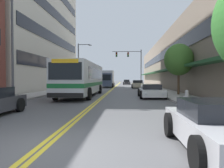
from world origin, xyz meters
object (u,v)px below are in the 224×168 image
Objects in this scene: city_bus at (83,78)px; car_navy_parked_left_near at (89,85)px; street_tree_right_mid at (179,60)px; car_charcoal_moving_lead at (127,82)px; fire_hydrant at (186,96)px; traffic_signal_mast at (132,61)px; car_champagne_parked_right_mid at (138,84)px; box_truck at (107,79)px; street_lamp_left_near at (17,24)px; car_silver_parked_right_foreground at (221,127)px; street_lamp_left_far at (80,62)px; car_white_parked_right_far at (151,91)px.

city_bus is 16.58m from car_navy_parked_left_near.
street_tree_right_mid reaches higher than city_bus.
car_charcoal_moving_lead is 5.08× the size of fire_hydrant.
car_champagne_parked_right_mid is at bearing -79.25° from traffic_signal_mast.
street_lamp_left_near is at bearing -96.79° from box_truck.
car_champagne_parked_right_mid reaches higher than fire_hydrant.
city_bus is at bearing 68.21° from street_lamp_left_near.
city_bus is at bearing -103.57° from traffic_signal_mast.
traffic_signal_mast reaches higher than car_silver_parked_right_foreground.
fire_hydrant is at bearing -84.97° from traffic_signal_mast.
traffic_signal_mast is at bearing 100.12° from street_tree_right_mid.
street_lamp_left_near is (-8.32, -29.75, 0.02)m from traffic_signal_mast.
fire_hydrant is at bearing -61.14° from street_lamp_left_far.
car_white_parked_right_far is 0.62× the size of traffic_signal_mast.
street_tree_right_mid is at bearing -82.90° from car_charcoal_moving_lead.
box_truck is 29.06m from street_lamp_left_near.
city_bus is at bearing -175.97° from street_tree_right_mid.
car_silver_parked_right_foreground is 0.61× the size of box_truck.
street_lamp_left_far is (-9.24, 28.75, 3.73)m from car_silver_parked_right_foreground.
city_bus reaches higher than fire_hydrant.
car_charcoal_moving_lead is at bearing 80.90° from street_lamp_left_near.
car_silver_parked_right_foreground is 0.59× the size of street_lamp_left_far.
city_bus is 18.90m from car_champagne_parked_right_mid.
street_lamp_left_near is at bearing -149.10° from car_white_parked_right_far.
traffic_signal_mast is (7.63, 6.16, 4.63)m from car_navy_parked_left_near.
car_charcoal_moving_lead is at bearing 74.19° from street_lamp_left_far.
car_silver_parked_right_foreground is at bearing -88.13° from car_charcoal_moving_lead.
car_white_parked_right_far is 40.86m from car_charcoal_moving_lead.
box_truck is at bearing 68.18° from street_lamp_left_far.
car_champagne_parked_right_mid is 0.65× the size of traffic_signal_mast.
street_tree_right_mid is at bearing 80.11° from fire_hydrant.
car_champagne_parked_right_mid is (6.36, 17.76, -1.11)m from city_bus.
car_champagne_parked_right_mid is 6.96m from box_truck.
car_silver_parked_right_foreground is 0.85× the size of street_tree_right_mid.
box_truck is at bearing -102.78° from car_charcoal_moving_lead.
city_bus is 2.93× the size of car_charcoal_moving_lead.
car_navy_parked_left_near is 23.78m from car_charcoal_moving_lead.
street_tree_right_mid reaches higher than box_truck.
car_charcoal_moving_lead is (6.74, 22.80, 0.01)m from car_navy_parked_left_near.
car_charcoal_moving_lead is at bearing 94.32° from fire_hydrant.
car_navy_parked_left_near is 25.45m from fire_hydrant.
street_lamp_left_near is at bearing -147.32° from street_tree_right_mid.
city_bus is 23.47m from traffic_signal_mast.
street_tree_right_mid is (3.00, 16.49, 2.96)m from car_silver_parked_right_foreground.
car_charcoal_moving_lead is 46.24m from fire_hydrant.
traffic_signal_mast is (-0.91, 4.80, 4.59)m from car_champagne_parked_right_mid.
street_lamp_left_far reaches higher than street_tree_right_mid.
car_charcoal_moving_lead reaches higher than car_silver_parked_right_foreground.
car_charcoal_moving_lead reaches higher than fire_hydrant.
street_tree_right_mid is at bearing 4.03° from city_bus.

